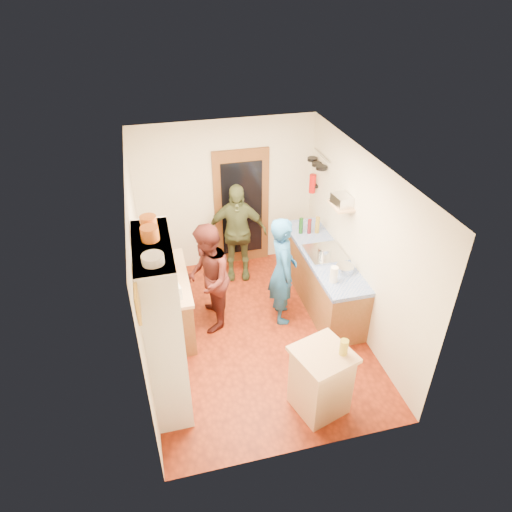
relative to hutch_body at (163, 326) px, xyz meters
name	(u,v)px	position (x,y,z in m)	size (l,w,h in m)	color
floor	(256,333)	(1.30, 0.80, -1.11)	(3.00, 4.00, 0.02)	maroon
ceiling	(256,166)	(1.30, 0.80, 1.51)	(3.00, 4.00, 0.02)	silver
wall_back	(226,196)	(1.30, 2.81, 0.20)	(3.00, 0.02, 2.60)	beige
wall_front	(307,370)	(1.30, -1.21, 0.20)	(3.00, 0.02, 2.60)	beige
wall_left	(139,275)	(-0.21, 0.80, 0.20)	(0.02, 4.00, 2.60)	beige
wall_right	(360,245)	(2.81, 0.80, 0.20)	(0.02, 4.00, 2.60)	beige
door_frame	(242,208)	(1.55, 2.77, -0.05)	(0.95, 0.06, 2.10)	brown
door_glass	(242,209)	(1.55, 2.74, -0.05)	(0.70, 0.02, 1.70)	black
hutch_body	(163,326)	(0.00, 0.00, 0.00)	(0.40, 1.20, 2.20)	silver
hutch_top_shelf	(151,246)	(0.00, 0.00, 1.08)	(0.40, 1.14, 0.04)	silver
plate_stack	(153,259)	(0.00, -0.35, 1.15)	(0.22, 0.22, 0.09)	white
orange_pot_a	(150,234)	(0.00, 0.10, 1.17)	(0.19, 0.19, 0.15)	orange
orange_pot_b	(149,223)	(0.00, 0.32, 1.18)	(0.18, 0.18, 0.16)	orange
left_counter_base	(168,304)	(0.10, 1.25, -0.68)	(0.60, 1.40, 0.85)	brown
left_counter_top	(165,279)	(0.10, 1.25, -0.23)	(0.64, 1.44, 0.05)	tan
toaster	(171,293)	(0.15, 0.74, -0.11)	(0.25, 0.17, 0.19)	white
kettle	(162,282)	(0.05, 1.03, -0.12)	(0.14, 0.14, 0.16)	white
orange_bowl	(169,266)	(0.18, 1.45, -0.16)	(0.18, 0.18, 0.08)	orange
chopping_board	(163,254)	(0.12, 1.86, -0.19)	(0.30, 0.22, 0.03)	tan
right_counter_base	(322,279)	(2.50, 1.30, -0.68)	(0.60, 2.20, 0.84)	brown
right_counter_top	(324,255)	(2.50, 1.30, -0.23)	(0.62, 2.22, 0.06)	#012BAC
hob	(325,253)	(2.50, 1.26, -0.18)	(0.55, 0.58, 0.04)	silver
pot_on_hob	(324,251)	(2.45, 1.18, -0.09)	(0.20, 0.20, 0.13)	silver
bottle_a	(301,226)	(2.35, 1.96, -0.07)	(0.07, 0.07, 0.27)	#143F14
bottle_b	(309,226)	(2.48, 1.92, -0.08)	(0.06, 0.06, 0.25)	#591419
bottle_c	(317,225)	(2.61, 1.91, -0.06)	(0.07, 0.07, 0.28)	olive
paper_towel	(334,275)	(2.35, 0.58, -0.08)	(0.11, 0.11, 0.24)	white
mixing_bowl	(345,269)	(2.60, 0.76, -0.15)	(0.26, 0.26, 0.10)	silver
island_base	(320,382)	(1.72, -0.68, -0.67)	(0.55, 0.55, 0.86)	tan
island_top	(323,355)	(1.72, -0.68, -0.22)	(0.62, 0.62, 0.05)	tan
cutting_board	(317,353)	(1.65, -0.65, -0.21)	(0.35, 0.28, 0.02)	white
oil_jar	(344,347)	(1.92, -0.74, -0.09)	(0.10, 0.10, 0.20)	#AD9E2D
pan_rail	(322,155)	(2.76, 2.33, 0.95)	(0.02, 0.02, 0.65)	silver
pan_hang_a	(321,168)	(2.70, 2.15, 0.82)	(0.18, 0.18, 0.05)	black
pan_hang_b	(317,164)	(2.70, 2.35, 0.80)	(0.16, 0.16, 0.05)	black
pan_hang_c	(312,159)	(2.70, 2.55, 0.81)	(0.17, 0.17, 0.05)	black
wall_shelf	(341,206)	(2.67, 1.25, 0.60)	(0.26, 0.42, 0.03)	tan
radio	(342,200)	(2.67, 1.25, 0.69)	(0.22, 0.30, 0.15)	silver
ext_bracket	(316,186)	(2.77, 2.50, 0.35)	(0.06, 0.10, 0.04)	black
fire_extinguisher	(312,184)	(2.71, 2.50, 0.40)	(0.11, 0.11, 0.32)	red
picture_frame	(138,304)	(-0.18, -0.75, 0.95)	(0.03, 0.25, 0.30)	gold
person_hob	(285,272)	(1.80, 1.04, -0.25)	(0.62, 0.41, 1.70)	#1B4F8C
person_left	(210,277)	(0.73, 1.19, -0.26)	(0.81, 0.63, 1.67)	#401613
person_back	(237,233)	(1.37, 2.30, -0.24)	(1.00, 0.42, 1.71)	#3A4124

